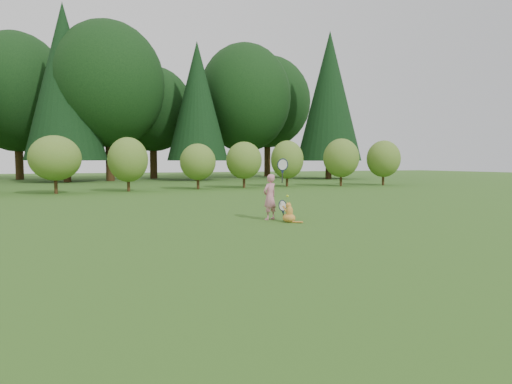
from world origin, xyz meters
name	(u,v)px	position (x,y,z in m)	size (l,w,h in m)	color
ground	(261,228)	(0.00, 0.00, 0.00)	(100.00, 100.00, 0.00)	#215417
shrub_row	(161,162)	(0.00, 13.00, 1.40)	(28.00, 3.00, 2.80)	#597323
woodland_backdrop	(136,74)	(0.00, 23.00, 7.50)	(48.00, 10.00, 15.00)	black
child	(270,196)	(0.70, 1.14, 0.57)	(0.66, 0.47, 1.63)	#D37E90
cat	(289,212)	(0.93, 0.60, 0.24)	(0.42, 0.63, 0.64)	#C27D25
tennis_ball	(287,196)	(0.93, 0.68, 0.60)	(0.06, 0.06, 0.06)	#BED519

